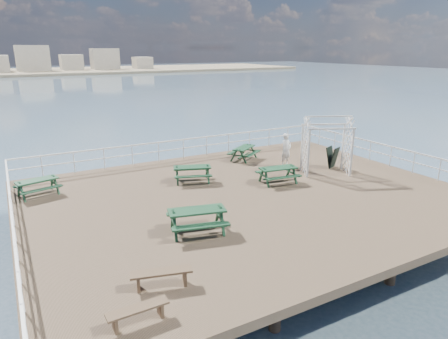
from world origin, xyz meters
TOP-DOWN VIEW (x-y plane):
  - ground at (0.00, 0.00)m, footprint 18.00×14.00m
  - sea_backdrop at (12.54, 134.07)m, footprint 300.00×300.00m
  - railing at (-0.07, 2.57)m, footprint 17.77×13.76m
  - picnic_table_a at (-7.80, 4.25)m, footprint 1.89×1.65m
  - picnic_table_b at (-1.32, 2.76)m, footprint 2.07×1.86m
  - picnic_table_c at (2.80, 4.87)m, footprint 2.11×2.02m
  - picnic_table_d at (-3.42, -2.20)m, footprint 2.21×1.94m
  - picnic_table_e at (2.07, 0.69)m, footprint 1.90×1.61m
  - flat_bench_near at (-5.62, -4.69)m, footprint 1.64×0.78m
  - flat_bench_far at (-6.60, -5.80)m, footprint 1.43×0.38m
  - trellis_arbor at (5.00, 0.75)m, footprint 2.62×2.08m
  - sandwich_board at (5.99, 1.30)m, footprint 0.82×0.73m
  - person at (4.03, 2.66)m, footprint 0.70×0.53m

SIDE VIEW (x-z plane):
  - sea_backdrop at x=12.54m, z-range -5.11..4.09m
  - ground at x=0.00m, z-range -0.30..0.00m
  - flat_bench_far at x=-6.60m, z-range 0.10..0.51m
  - flat_bench_near at x=-5.62m, z-range 0.11..0.57m
  - picnic_table_a at x=-7.80m, z-range 0.11..0.91m
  - picnic_table_c at x=2.80m, z-range 0.11..0.92m
  - picnic_table_b at x=-1.32m, z-range 0.12..0.95m
  - picnic_table_e at x=2.07m, z-range 0.12..0.95m
  - sandwich_board at x=5.99m, z-range -0.01..1.10m
  - picnic_table_d at x=-3.42m, z-range 0.13..1.06m
  - railing at x=-0.07m, z-range 0.32..1.42m
  - person at x=4.03m, z-range 0.00..1.75m
  - trellis_arbor at x=5.00m, z-range -0.16..2.72m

